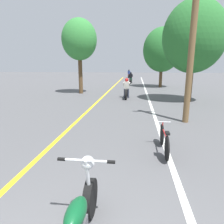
# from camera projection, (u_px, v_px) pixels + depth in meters

# --- Properties ---
(lane_stripe_center) EXTENTS (0.14, 48.00, 0.01)m
(lane_stripe_center) POSITION_uv_depth(u_px,v_px,m) (102.00, 98.00, 14.29)
(lane_stripe_center) COLOR yellow
(lane_stripe_center) RESTS_ON ground
(lane_stripe_edge) EXTENTS (0.14, 48.00, 0.01)m
(lane_stripe_edge) POSITION_uv_depth(u_px,v_px,m) (149.00, 99.00, 13.91)
(lane_stripe_edge) COLOR white
(lane_stripe_edge) RESTS_ON ground
(utility_pole) EXTENTS (1.10, 0.24, 5.72)m
(utility_pole) POSITION_uv_depth(u_px,v_px,m) (192.00, 48.00, 7.61)
(utility_pole) COLOR brown
(utility_pole) RESTS_ON ground
(roadside_tree_right_near) EXTENTS (3.76, 3.38, 6.12)m
(roadside_tree_right_near) POSITION_uv_depth(u_px,v_px,m) (194.00, 37.00, 11.99)
(roadside_tree_right_near) COLOR #513A23
(roadside_tree_right_near) RESTS_ON ground
(roadside_tree_right_far) EXTENTS (3.83, 3.44, 5.98)m
(roadside_tree_right_far) POSITION_uv_depth(u_px,v_px,m) (162.00, 50.00, 20.12)
(roadside_tree_right_far) COLOR #513A23
(roadside_tree_right_far) RESTS_ON ground
(roadside_tree_left) EXTENTS (2.76, 2.49, 5.82)m
(roadside_tree_left) POSITION_uv_depth(u_px,v_px,m) (79.00, 40.00, 15.59)
(roadside_tree_left) COLOR #513A23
(roadside_tree_left) RESTS_ON ground
(motorcycle_foreground) EXTENTS (0.82, 2.03, 1.05)m
(motorcycle_foreground) POSITION_uv_depth(u_px,v_px,m) (78.00, 224.00, 2.45)
(motorcycle_foreground) COLOR black
(motorcycle_foreground) RESTS_ON ground
(motorcycle_rider_lead) EXTENTS (0.50, 2.20, 1.40)m
(motorcycle_rider_lead) POSITION_uv_depth(u_px,v_px,m) (126.00, 90.00, 14.15)
(motorcycle_rider_lead) COLOR black
(motorcycle_rider_lead) RESTS_ON ground
(motorcycle_rider_mid) EXTENTS (0.50, 2.05, 1.40)m
(motorcycle_rider_mid) POSITION_uv_depth(u_px,v_px,m) (131.00, 79.00, 25.44)
(motorcycle_rider_mid) COLOR black
(motorcycle_rider_mid) RESTS_ON ground
(motorcycle_rider_far) EXTENTS (0.50, 1.96, 1.45)m
(motorcycle_rider_far) POSITION_uv_depth(u_px,v_px,m) (129.00, 75.00, 35.68)
(motorcycle_rider_far) COLOR black
(motorcycle_rider_far) RESTS_ON ground
(bicycle_parked) EXTENTS (0.44, 1.63, 0.73)m
(bicycle_parked) POSITION_uv_depth(u_px,v_px,m) (164.00, 140.00, 5.39)
(bicycle_parked) COLOR black
(bicycle_parked) RESTS_ON ground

